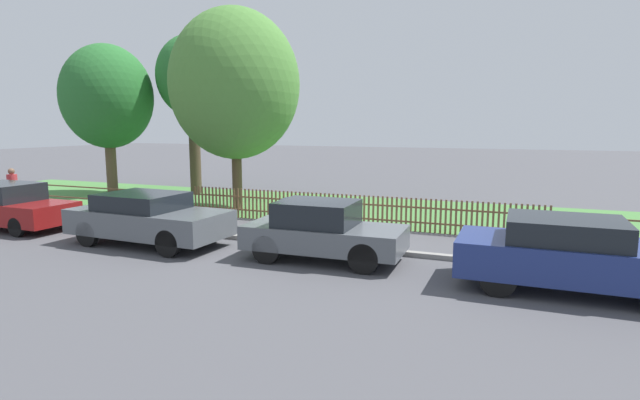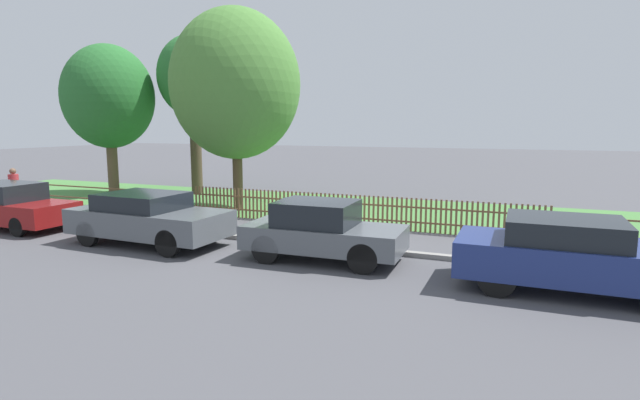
# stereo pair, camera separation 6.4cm
# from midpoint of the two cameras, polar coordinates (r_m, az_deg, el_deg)

# --- Properties ---
(ground_plane) EXTENTS (120.00, 120.00, 0.00)m
(ground_plane) POSITION_cam_midpoint_polar(r_m,az_deg,el_deg) (13.02, -1.09, -5.47)
(ground_plane) COLOR #4C4C51
(kerb_stone) EXTENTS (41.23, 0.20, 0.12)m
(kerb_stone) POSITION_cam_midpoint_polar(r_m,az_deg,el_deg) (13.10, -0.92, -5.12)
(kerb_stone) COLOR gray
(kerb_stone) RESTS_ON ground
(grass_strip) EXTENTS (41.23, 6.46, 0.01)m
(grass_strip) POSITION_cam_midpoint_polar(r_m,az_deg,el_deg) (18.77, 6.35, -1.17)
(grass_strip) COLOR #477F3D
(grass_strip) RESTS_ON ground
(park_fence) EXTENTS (41.23, 0.05, 1.02)m
(park_fence) POSITION_cam_midpoint_polar(r_m,az_deg,el_deg) (15.65, 3.19, -1.20)
(park_fence) COLOR brown
(park_fence) RESTS_ON ground
(parked_car_silver_hatchback) EXTENTS (4.26, 1.71, 1.39)m
(parked_car_silver_hatchback) POSITION_cam_midpoint_polar(r_m,az_deg,el_deg) (18.11, -32.17, -0.59)
(parked_car_silver_hatchback) COLOR maroon
(parked_car_silver_hatchback) RESTS_ON ground
(parked_car_black_saloon) EXTENTS (4.35, 1.99, 1.37)m
(parked_car_black_saloon) POSITION_cam_midpoint_polar(r_m,az_deg,el_deg) (14.03, -19.19, -1.93)
(parked_car_black_saloon) COLOR #51565B
(parked_car_black_saloon) RESTS_ON ground
(parked_car_navy_estate) EXTENTS (3.76, 1.74, 1.40)m
(parked_car_navy_estate) POSITION_cam_midpoint_polar(r_m,az_deg,el_deg) (11.69, 0.12, -3.50)
(parked_car_navy_estate) COLOR #51565B
(parked_car_navy_estate) RESTS_ON ground
(parked_car_red_compact) EXTENTS (4.33, 1.83, 1.42)m
(parked_car_red_compact) POSITION_cam_midpoint_polar(r_m,az_deg,el_deg) (10.61, 26.85, -5.54)
(parked_car_red_compact) COLOR navy
(parked_car_red_compact) RESTS_ON ground
(covered_motorcycle) EXTENTS (1.81, 0.79, 1.08)m
(covered_motorcycle) POSITION_cam_midpoint_polar(r_m,az_deg,el_deg) (14.67, -2.63, -1.28)
(covered_motorcycle) COLOR black
(covered_motorcycle) RESTS_ON ground
(tree_nearest_kerb) EXTENTS (4.03, 4.03, 6.76)m
(tree_nearest_kerb) POSITION_cam_midpoint_polar(r_m,az_deg,el_deg) (24.87, -23.22, 10.75)
(tree_nearest_kerb) COLOR brown
(tree_nearest_kerb) RESTS_ON ground
(tree_behind_motorcycle) EXTENTS (3.23, 3.23, 7.23)m
(tree_behind_motorcycle) POSITION_cam_midpoint_polar(r_m,az_deg,el_deg) (24.11, -14.47, 13.34)
(tree_behind_motorcycle) COLOR #473828
(tree_behind_motorcycle) RESTS_ON ground
(tree_mid_park) EXTENTS (4.70, 4.70, 7.33)m
(tree_mid_park) POSITION_cam_midpoint_polar(r_m,az_deg,el_deg) (18.76, -9.81, 12.88)
(tree_mid_park) COLOR brown
(tree_mid_park) RESTS_ON ground
(pedestrian_by_lamp) EXTENTS (0.38, 0.38, 1.66)m
(pedestrian_by_lamp) POSITION_cam_midpoint_polar(r_m,az_deg,el_deg) (20.74, -31.75, 1.12)
(pedestrian_by_lamp) COLOR black
(pedestrian_by_lamp) RESTS_ON ground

